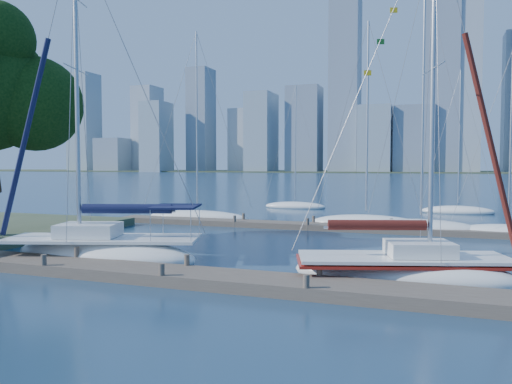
% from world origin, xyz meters
% --- Properties ---
extents(ground, '(700.00, 700.00, 0.00)m').
position_xyz_m(ground, '(0.00, 0.00, 0.00)').
color(ground, '#172C4C').
rests_on(ground, ground).
extents(near_dock, '(26.00, 2.00, 0.40)m').
position_xyz_m(near_dock, '(0.00, 0.00, 0.20)').
color(near_dock, brown).
rests_on(near_dock, ground).
extents(far_dock, '(30.00, 1.80, 0.36)m').
position_xyz_m(far_dock, '(2.00, 16.00, 0.18)').
color(far_dock, brown).
rests_on(far_dock, ground).
extents(far_shore, '(800.00, 100.00, 1.50)m').
position_xyz_m(far_shore, '(0.00, 320.00, 0.00)').
color(far_shore, '#38472D').
rests_on(far_shore, ground).
extents(sailboat_navy, '(9.23, 5.43, 14.59)m').
position_xyz_m(sailboat_navy, '(-4.75, 2.27, 1.13)').
color(sailboat_navy, white).
rests_on(sailboat_navy, ground).
extents(sailboat_maroon, '(8.23, 4.84, 13.30)m').
position_xyz_m(sailboat_maroon, '(7.61, 2.67, 1.09)').
color(sailboat_maroon, white).
rests_on(sailboat_maroon, ground).
extents(bg_boat_0, '(8.44, 4.76, 14.34)m').
position_xyz_m(bg_boat_0, '(-8.24, 18.12, 0.27)').
color(bg_boat_0, white).
rests_on(bg_boat_0, ground).
extents(bg_boat_2, '(7.79, 4.48, 13.90)m').
position_xyz_m(bg_boat_2, '(4.27, 18.08, 0.30)').
color(bg_boat_2, white).
rests_on(bg_boat_2, ground).
extents(bg_boat_3, '(7.47, 4.64, 15.91)m').
position_xyz_m(bg_boat_3, '(7.77, 16.64, 0.32)').
color(bg_boat_3, white).
rests_on(bg_boat_3, ground).
extents(bg_boat_4, '(6.20, 2.23, 11.07)m').
position_xyz_m(bg_boat_4, '(12.59, 16.60, 0.24)').
color(bg_boat_4, white).
rests_on(bg_boat_4, ground).
extents(bg_boat_6, '(6.04, 2.00, 12.04)m').
position_xyz_m(bg_boat_6, '(-4.18, 30.93, 0.24)').
color(bg_boat_6, white).
rests_on(bg_boat_6, ground).
extents(bg_boat_7, '(6.09, 2.42, 12.53)m').
position_xyz_m(bg_boat_7, '(10.38, 30.56, 0.25)').
color(bg_boat_7, white).
rests_on(bg_boat_7, ground).
extents(skyline, '(502.39, 51.31, 105.11)m').
position_xyz_m(skyline, '(21.50, 290.37, 35.34)').
color(skyline, '#8399A9').
rests_on(skyline, ground).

